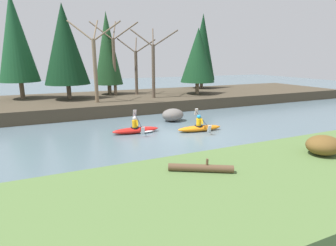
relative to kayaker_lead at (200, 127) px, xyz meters
name	(u,v)px	position (x,y,z in m)	size (l,w,h in m)	color
ground_plane	(188,136)	(-1.11, -0.56, -0.22)	(90.00, 90.00, 0.00)	slate
riverbank_near	(286,181)	(-1.11, -7.44, 0.12)	(44.00, 5.45, 0.68)	#56753D
riverbank_far	(133,100)	(-1.11, 10.31, 0.24)	(44.00, 9.27, 0.91)	#473D2D
conifer_tree_left	(15,38)	(-10.28, 12.18, 5.62)	(3.12, 3.12, 8.46)	brown
conifer_tree_mid_left	(65,45)	(-6.65, 10.36, 5.10)	(3.59, 3.59, 7.59)	brown
conifer_tree_centre	(107,49)	(-2.93, 12.04, 4.87)	(2.60, 2.60, 7.43)	#7A664C
conifer_tree_mid_right	(198,55)	(4.89, 8.99, 4.29)	(3.23, 3.23, 6.08)	#7A664C
conifer_tree_right	(202,48)	(7.86, 13.22, 5.20)	(2.96, 2.96, 8.09)	brown
bare_tree_upstream	(95,63)	(-4.76, 7.64, 3.66)	(3.47, 3.43, 6.29)	#7A664C
bare_tree_mid_upstream	(114,60)	(-2.52, 11.27, 3.88)	(3.73, 3.68, 6.78)	brown
bare_tree_mid_downstream	(136,68)	(-0.57, 10.94, 3.19)	(2.95, 2.92, 5.30)	brown
bare_tree_downstream	(153,65)	(0.16, 8.27, 3.48)	(3.28, 3.24, 5.92)	brown
shrub_clump_nearest	(323,145)	(1.35, -6.84, 0.83)	(1.35, 1.12, 0.73)	brown
kayaker_lead	(200,127)	(0.00, 0.00, 0.00)	(2.79, 2.07, 1.20)	orange
kayaker_middle	(138,130)	(-3.52, 1.11, -0.02)	(2.79, 2.07, 1.20)	red
boulder_midstream	(173,115)	(-0.40, 3.01, 0.21)	(1.54, 1.21, 0.87)	slate
driftwood_log	(201,168)	(-3.69, -6.36, 0.58)	(1.94, 1.20, 0.44)	brown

